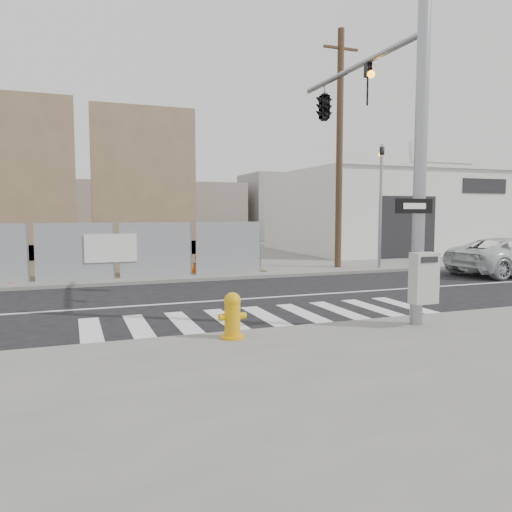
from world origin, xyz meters
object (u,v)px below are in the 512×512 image
object	(u,v)px
fire_hydrant	(232,315)
traffic_cone_d	(196,264)
suv	(512,256)
traffic_cone_c	(8,272)
signal_pole	(351,123)
auto_shop	(384,211)

from	to	relation	value
fire_hydrant	traffic_cone_d	size ratio (longest dim) A/B	1.16
fire_hydrant	suv	bearing A→B (deg)	18.89
suv	traffic_cone_c	world-z (taller)	suv
signal_pole	auto_shop	size ratio (longest dim) A/B	0.58
signal_pole	suv	xyz separation A→B (m)	(9.68, 3.66, -4.04)
fire_hydrant	traffic_cone_d	xyz separation A→B (m)	(1.70, 9.97, -0.07)
traffic_cone_c	signal_pole	bearing A→B (deg)	-39.22
auto_shop	traffic_cone_d	size ratio (longest dim) A/B	15.99
auto_shop	fire_hydrant	xyz separation A→B (m)	(-15.51, -17.52, -1.98)
traffic_cone_d	traffic_cone_c	bearing A→B (deg)	-177.84
fire_hydrant	signal_pole	bearing A→B (deg)	26.65
suv	traffic_cone_d	distance (m)	12.58
signal_pole	traffic_cone_d	xyz separation A→B (m)	(-2.31, 7.46, -4.29)
fire_hydrant	traffic_cone_c	world-z (taller)	fire_hydrant
signal_pole	fire_hydrant	xyz separation A→B (m)	(-4.01, -2.50, -4.23)
signal_pole	traffic_cone_c	size ratio (longest dim) A/B	9.63
auto_shop	traffic_cone_c	bearing A→B (deg)	-159.04
auto_shop	traffic_cone_c	distance (m)	21.88
traffic_cone_c	traffic_cone_d	world-z (taller)	traffic_cone_d
fire_hydrant	suv	distance (m)	15.01
fire_hydrant	auto_shop	bearing A→B (deg)	43.13
fire_hydrant	traffic_cone_c	distance (m)	10.86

